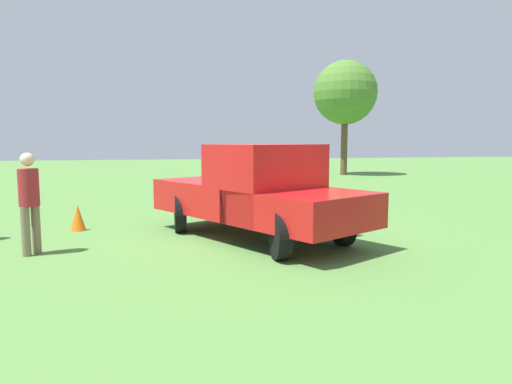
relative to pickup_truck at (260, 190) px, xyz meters
name	(u,v)px	position (x,y,z in m)	size (l,w,h in m)	color
ground_plane	(253,237)	(-0.19, -0.11, -0.94)	(80.00, 80.00, 0.00)	#54843D
pickup_truck	(260,190)	(0.00, 0.00, 0.00)	(4.96, 3.89, 1.81)	black
person_bystander	(29,198)	(0.42, -3.97, 0.01)	(0.45, 0.45, 1.69)	#7A6B51
tree_far_center	(345,93)	(-15.61, 8.28, 3.58)	(3.49, 3.49, 6.29)	brown
traffic_cone	(78,218)	(-1.62, -3.57, -0.66)	(0.32, 0.32, 0.55)	orange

